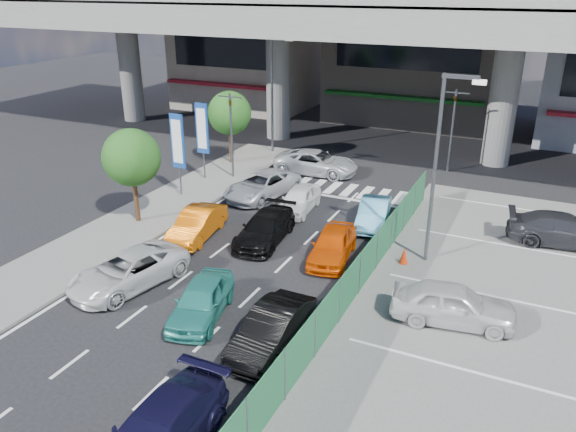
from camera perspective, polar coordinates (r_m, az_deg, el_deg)
The scene contains 28 objects.
ground at distance 22.54m, azimuth -7.50°, elevation -7.33°, with size 120.00×120.00×0.00m, color black.
parking_lot at distance 21.39m, azimuth 22.02°, elevation -10.70°, with size 12.00×28.00×0.06m, color #5A5A58.
sidewalk_left at distance 29.23m, azimuth -14.94°, elevation -0.52°, with size 4.00×30.00×0.12m, color #5A5A58.
fence_run at distance 20.85m, azimuth 6.38°, elevation -7.09°, with size 0.16×22.00×1.80m, color #216038, non-canonical shape.
expressway at distance 39.82m, azimuth 9.93°, elevation 18.89°, with size 64.00×14.00×10.75m.
building_west at distance 55.40m, azimuth -4.02°, elevation 17.80°, with size 12.00×10.90×13.00m.
building_center at distance 50.53m, azimuth 13.46°, elevation 17.93°, with size 14.00×10.90×15.00m.
traffic_light_left at distance 33.80m, azimuth -5.84°, elevation 10.18°, with size 1.60×1.24×5.20m.
traffic_light_right at distance 36.37m, azimuth 16.53°, elevation 10.27°, with size 1.60×1.24×5.20m.
street_lamp_right at distance 23.44m, azimuth 15.25°, elevation 5.95°, with size 1.65×0.22×8.00m.
street_lamp_left at distance 38.86m, azimuth -1.41°, elevation 13.18°, with size 1.65×0.22×8.00m.
signboard_near at distance 31.32m, azimuth -11.14°, elevation 7.22°, with size 0.80×0.14×4.70m.
signboard_far at distance 33.91m, azimuth -8.72°, elevation 8.56°, with size 0.80×0.14×4.70m.
tree_near at distance 28.13m, azimuth -15.62°, elevation 5.72°, with size 2.80×2.80×4.80m.
tree_far at distance 36.82m, azimuth -5.96°, elevation 10.34°, with size 2.80×2.80×4.80m.
sedan_white_mid_left at distance 23.10m, azimuth -15.91°, elevation -5.34°, with size 2.29×4.97×1.38m, color silver.
taxi_teal_mid at distance 20.53m, azimuth -8.80°, elevation -8.46°, with size 1.60×3.98×1.36m, color teal.
hatch_black_mid_right at distance 18.75m, azimuth -1.64°, elevation -11.44°, with size 1.46×4.19×1.38m, color black.
taxi_orange_left at distance 26.72m, azimuth -9.22°, elevation -0.81°, with size 1.44×4.12×1.36m, color #D05C07.
sedan_black_mid at distance 26.00m, azimuth -2.35°, elevation -1.25°, with size 1.84×4.54×1.32m, color black.
taxi_orange_right at distance 24.38m, azimuth 4.55°, elevation -2.93°, with size 1.63×4.05×1.38m, color #E34D05.
wagon_silver_front_left at distance 31.41m, azimuth -2.66°, elevation 3.13°, with size 2.29×4.97×1.38m, color #B6B8BE.
sedan_white_front_mid at distance 29.45m, azimuth 1.12°, elevation 1.70°, with size 1.53×3.82×1.30m, color white.
kei_truck_front_right at distance 28.03m, azimuth 8.70°, elevation 0.30°, with size 1.37×3.93×1.30m, color #529FC2.
crossing_wagon_silver at distance 35.35m, azimuth 2.88°, elevation 5.45°, with size 2.41×5.23×1.45m, color #B3B5BA.
parked_sedan_white at distance 20.69m, azimuth 16.45°, elevation -8.57°, with size 1.73×4.30×1.47m, color beige.
parked_sedan_dgrey at distance 28.42m, azimuth 26.27°, elevation -1.29°, with size 2.01×4.95×1.44m, color #292A2E.
traffic_cone at distance 24.47m, azimuth 11.70°, elevation -3.95°, with size 0.38×0.38×0.74m, color red.
Camera 1 is at (10.91, -16.22, 11.23)m, focal length 35.00 mm.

